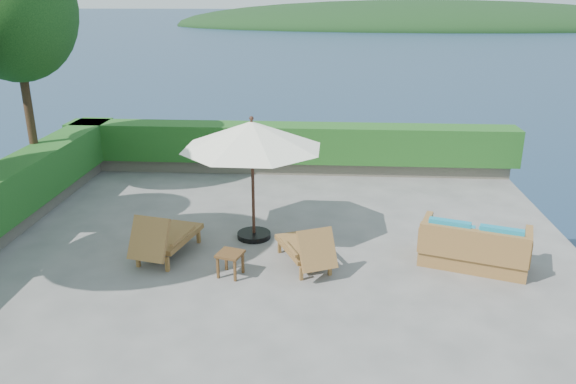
# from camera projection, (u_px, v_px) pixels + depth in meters

# --- Properties ---
(ground) EXTENTS (12.00, 12.00, 0.00)m
(ground) POSITION_uv_depth(u_px,v_px,m) (269.00, 261.00, 10.56)
(ground) COLOR gray
(ground) RESTS_ON ground
(foundation) EXTENTS (12.00, 12.00, 3.00)m
(foundation) POSITION_uv_depth(u_px,v_px,m) (270.00, 331.00, 11.07)
(foundation) COLOR #60574C
(foundation) RESTS_ON ocean
(offshore_island) EXTENTS (126.00, 57.60, 12.60)m
(offshore_island) POSITION_uv_depth(u_px,v_px,m) (422.00, 26.00, 141.62)
(offshore_island) COLOR black
(offshore_island) RESTS_ON ocean
(planter_wall_far) EXTENTS (12.00, 0.60, 0.36)m
(planter_wall_far) POSITION_uv_depth(u_px,v_px,m) (289.00, 166.00, 15.76)
(planter_wall_far) COLOR #726B5B
(planter_wall_far) RESTS_ON ground
(hedge_far) EXTENTS (12.40, 0.90, 1.00)m
(hedge_far) POSITION_uv_depth(u_px,v_px,m) (289.00, 143.00, 15.54)
(hedge_far) COLOR #154C18
(hedge_far) RESTS_ON planter_wall_far
(tree_far) EXTENTS (2.80, 2.80, 6.03)m
(tree_far) POSITION_uv_depth(u_px,v_px,m) (13.00, 10.00, 12.47)
(tree_far) COLOR #452D1A
(tree_far) RESTS_ON ground
(patio_umbrella) EXTENTS (3.73, 3.73, 2.54)m
(patio_umbrella) POSITION_uv_depth(u_px,v_px,m) (252.00, 136.00, 10.85)
(patio_umbrella) COLOR black
(patio_umbrella) RESTS_ON ground
(lounge_left) EXTENTS (1.08, 1.84, 1.00)m
(lounge_left) POSITION_uv_depth(u_px,v_px,m) (165.00, 238.00, 10.54)
(lounge_left) COLOR olive
(lounge_left) RESTS_ON ground
(lounge_right) EXTENTS (1.22, 1.70, 0.91)m
(lounge_right) POSITION_uv_depth(u_px,v_px,m) (307.00, 248.00, 10.20)
(lounge_right) COLOR olive
(lounge_right) RESTS_ON ground
(side_table) EXTENTS (0.52, 0.52, 0.45)m
(side_table) POSITION_uv_depth(u_px,v_px,m) (230.00, 257.00, 9.89)
(side_table) COLOR brown
(side_table) RESTS_ON ground
(wicker_loveseat) EXTENTS (2.12, 1.53, 0.94)m
(wicker_loveseat) POSITION_uv_depth(u_px,v_px,m) (474.00, 248.00, 10.25)
(wicker_loveseat) COLOR olive
(wicker_loveseat) RESTS_ON ground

